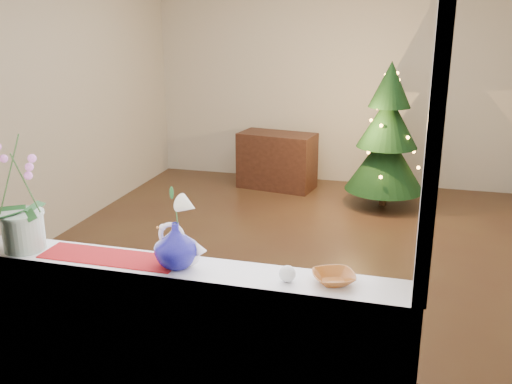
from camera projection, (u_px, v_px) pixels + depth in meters
The scene contains 16 objects.
ground at pixel (287, 253), 5.15m from camera, with size 5.00×5.00×0.00m, color #3E2419.
wall_back at pixel (332, 75), 7.06m from camera, with size 4.50×0.10×2.70m, color beige.
wall_front at pixel (167, 187), 2.45m from camera, with size 4.50×0.10×2.70m, color beige.
wall_left at pixel (54, 95), 5.32m from camera, with size 0.10×5.00×2.70m, color beige.
window_apron at pixel (179, 365), 2.75m from camera, with size 2.20×0.08×0.88m, color white.
windowsill at pixel (183, 270), 2.70m from camera, with size 2.20×0.26×0.04m, color white.
window_frame at pixel (166, 104), 2.37m from camera, with size 2.22×0.06×1.60m, color white, non-canonical shape.
runner at pixel (110, 257), 2.79m from camera, with size 0.70×0.20×0.01m, color maroon.
orchid_pot at pixel (18, 188), 2.80m from camera, with size 0.22×0.22×0.65m, color silver, non-canonical shape.
swan at pixel (182, 246), 2.67m from camera, with size 0.24×0.11×0.20m, color white, non-canonical shape.
blue_vase at pixel (176, 242), 2.66m from camera, with size 0.24×0.24×0.25m, color #0D0A5F.
lily at pixel (174, 197), 2.60m from camera, with size 0.14×0.08×0.19m, color silver, non-canonical shape.
paperweight at pixel (287, 274), 2.53m from camera, with size 0.08×0.08×0.08m, color silver.
amber_dish at pixel (334, 279), 2.52m from camera, with size 0.16×0.16×0.04m, color brown.
xmas_tree at pixel (387, 135), 6.24m from camera, with size 0.88×0.88×1.60m, color black, non-canonical shape.
side_table at pixel (277, 161), 7.04m from camera, with size 0.92×0.46×0.69m, color black.
Camera 1 is at (0.99, -4.66, 2.05)m, focal length 40.00 mm.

